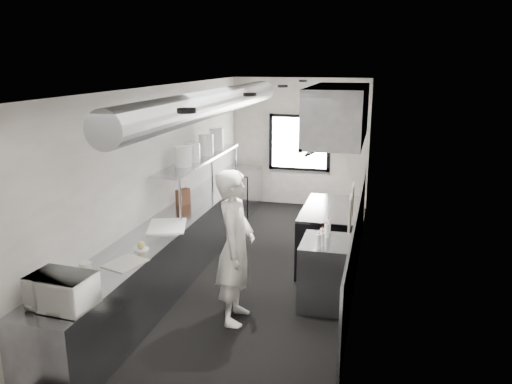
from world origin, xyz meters
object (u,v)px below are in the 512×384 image
Objects in this scene: plate_stack_b at (193,152)px; far_work_table at (240,190)px; pass_shelf at (201,160)px; squeeze_bottle_c at (322,234)px; squeeze_bottle_b at (322,239)px; plate_stack_c at (206,145)px; deli_tub_b at (86,267)px; deli_tub_a at (65,281)px; knife_block at (183,197)px; prep_counter at (170,252)px; plate_stack_d at (216,139)px; plate_stack_a at (183,156)px; exhaust_hood at (338,114)px; bottle_station at (326,273)px; line_cook at (236,247)px; squeeze_bottle_d at (327,231)px; microwave at (62,291)px; squeeze_bottle_a at (319,241)px; range at (329,236)px; squeeze_bottle_e at (328,226)px; cutting_board at (167,226)px.

far_work_table is at bearing 89.10° from plate_stack_b.
squeeze_bottle_c is (2.27, -1.69, -0.55)m from pass_shelf.
far_work_table is 4.71m from squeeze_bottle_b.
far_work_table is 3.33× the size of plate_stack_c.
deli_tub_b is at bearing -92.77° from plate_stack_c.
far_work_table is 8.17× the size of deli_tub_a.
knife_block is at bearing -115.89° from plate_stack_b.
plate_stack_d is (-0.02, 2.27, 1.32)m from prep_counter.
plate_stack_c is 0.53m from plate_stack_d.
plate_stack_a is at bearing 153.25° from squeeze_bottle_b.
exhaust_hood is at bearing 50.80° from deli_tub_b.
bottle_station is 5.09× the size of squeeze_bottle_b.
pass_shelf reaches higher than bottle_station.
pass_shelf is 23.09× the size of deli_tub_b.
line_cook is 2.24m from plate_stack_a.
squeeze_bottle_b is (2.41, -1.32, -0.04)m from knife_block.
bottle_station is 2.50× the size of plate_stack_c.
squeeze_bottle_d is at bearing -45.45° from plate_stack_d.
squeeze_bottle_c is (2.23, -3.89, 0.53)m from far_work_table.
microwave is at bearing -132.79° from bottle_station.
plate_stack_b reaches higher than squeeze_bottle_c.
pass_shelf is 4.14m from microwave.
squeeze_bottle_b is (2.30, -1.54, -0.73)m from plate_stack_b.
squeeze_bottle_a reaches higher than prep_counter.
squeeze_bottle_a is 0.30m from squeeze_bottle_c.
plate_stack_a is (-2.25, -0.43, 1.26)m from range.
squeeze_bottle_d is at bearing 71.96° from squeeze_bottle_c.
plate_stack_c reaches higher than squeeze_bottle_d.
exhaust_hood is 1.14× the size of line_cook.
plate_stack_c reaches higher than squeeze_bottle_c.
pass_shelf is 3.74m from deli_tub_a.
plate_stack_b is 1.63× the size of squeeze_bottle_d.
deli_tub_a is 1.13× the size of deli_tub_b.
line_cook is at bearing -135.66° from squeeze_bottle_e.
range is 1.77m from squeeze_bottle_a.
cutting_board is at bearing 179.57° from bottle_station.
squeeze_bottle_e is (2.32, -1.02, -0.73)m from plate_stack_b.
plate_stack_a is 0.97m from plate_stack_c.
bottle_station is (0.05, -1.40, -1.94)m from exhaust_hood.
squeeze_bottle_a is at bearing -91.13° from squeeze_bottle_c.
squeeze_bottle_b is (2.45, 1.80, 0.04)m from deli_tub_a.
plate_stack_a is at bearing -91.59° from plate_stack_d.
squeeze_bottle_b is at bearing -61.13° from far_work_table.
squeeze_bottle_a is at bearing -29.02° from plate_stack_a.
deli_tub_a is 3.07m from plate_stack_a.
cutting_board is 2.21× the size of plate_stack_b.
squeeze_bottle_e is (2.34, -0.65, -0.73)m from plate_stack_a.
knife_block reaches higher than deli_tub_a.
exhaust_hood is at bearing 30.13° from knife_block.
plate_stack_a reaches higher than squeeze_bottle_c.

